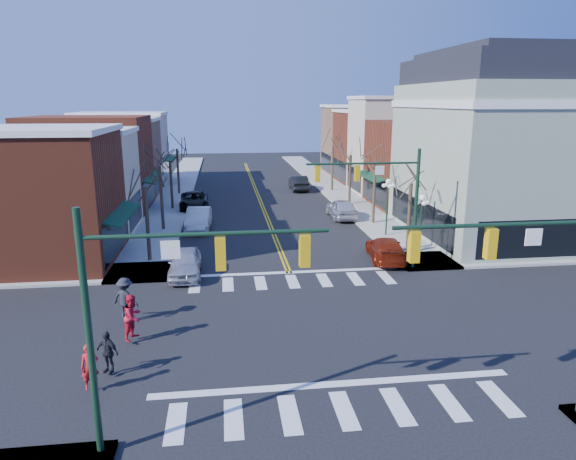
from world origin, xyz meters
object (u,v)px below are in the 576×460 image
object	(u,v)px
car_left_far	(194,200)
pedestrian_red_b	(133,317)
victorian_corner	(503,146)
car_right_near	(386,249)
car_left_near	(185,263)
car_left_mid	(199,219)
lamppost_midblock	(388,198)
lamppost_corner	(421,217)
car_right_mid	(342,208)
pedestrian_dark_a	(107,352)
pedestrian_dark_b	(125,298)
pedestrian_red_a	(90,367)
car_right_far	(299,183)

from	to	relation	value
car_left_far	pedestrian_red_b	distance (m)	27.47
victorian_corner	car_right_near	distance (m)	12.75
car_left_near	car_left_mid	xyz separation A→B (m)	(0.32, 11.07, 0.06)
victorian_corner	car_right_near	bearing A→B (deg)	-153.52
lamppost_midblock	car_left_mid	size ratio (longest dim) A/B	0.86
lamppost_corner	car_right_mid	world-z (taller)	lamppost_corner
pedestrian_red_b	pedestrian_dark_a	distance (m)	2.75
car_right_mid	victorian_corner	bearing A→B (deg)	145.04
pedestrian_dark_b	pedestrian_red_a	bearing A→B (deg)	114.82
pedestrian_red_a	pedestrian_dark_a	world-z (taller)	pedestrian_red_a
car_right_near	pedestrian_red_b	bearing A→B (deg)	42.44
lamppost_midblock	car_left_far	world-z (taller)	lamppost_midblock
pedestrian_dark_a	pedestrian_red_a	bearing A→B (deg)	-79.20
lamppost_midblock	pedestrian_red_a	xyz separation A→B (m)	(-16.62, -19.02, -2.00)
victorian_corner	car_right_far	bearing A→B (deg)	118.35
car_left_far	pedestrian_red_a	bearing A→B (deg)	-95.81
lamppost_corner	car_right_near	bearing A→B (deg)	151.74
lamppost_corner	pedestrian_red_a	bearing A→B (deg)	-143.01
car_left_near	car_left_far	world-z (taller)	car_left_far
lamppost_midblock	car_left_near	bearing A→B (deg)	-153.75
victorian_corner	lamppost_midblock	world-z (taller)	victorian_corner
pedestrian_red_b	pedestrian_dark_a	xyz separation A→B (m)	(-0.49, -2.70, -0.17)
pedestrian_red_b	pedestrian_dark_b	xyz separation A→B (m)	(-0.68, 2.15, -0.00)
lamppost_corner	car_right_far	world-z (taller)	lamppost_corner
car_left_far	pedestrian_dark_b	size ratio (longest dim) A/B	2.89
victorian_corner	lamppost_corner	xyz separation A→B (m)	(-8.30, -6.00, -3.70)
lamppost_midblock	pedestrian_red_a	size ratio (longest dim) A/B	2.67
car_right_near	car_right_far	world-z (taller)	car_right_far
lamppost_corner	pedestrian_red_b	distance (m)	18.13
victorian_corner	pedestrian_dark_a	xyz separation A→B (m)	(-24.56, -17.45, -5.70)
victorian_corner	pedestrian_red_b	xyz separation A→B (m)	(-24.07, -14.75, -5.54)
lamppost_midblock	victorian_corner	bearing A→B (deg)	-3.45
car_left_far	car_right_mid	world-z (taller)	car_right_mid
lamppost_corner	car_left_mid	distance (m)	17.57
car_left_near	lamppost_corner	bearing A→B (deg)	1.56
car_left_near	pedestrian_red_b	size ratio (longest dim) A/B	2.32
victorian_corner	car_left_mid	size ratio (longest dim) A/B	2.82
pedestrian_red_b	car_left_near	bearing A→B (deg)	14.56
car_left_mid	lamppost_corner	bearing A→B (deg)	-34.58
car_right_far	pedestrian_dark_b	size ratio (longest dim) A/B	2.57
pedestrian_red_a	pedestrian_dark_b	bearing A→B (deg)	73.33
car_right_far	pedestrian_red_b	size ratio (longest dim) A/B	2.57
car_right_near	lamppost_corner	bearing A→B (deg)	159.35
car_left_mid	pedestrian_red_a	xyz separation A→B (m)	(-2.74, -23.09, 0.13)
car_right_near	car_right_far	distance (m)	26.76
car_right_near	pedestrian_red_b	xyz separation A→B (m)	(-13.97, -9.72, 0.40)
lamppost_corner	car_left_mid	xyz separation A→B (m)	(-13.88, 10.57, -2.13)
car_right_near	pedestrian_red_a	size ratio (longest dim) A/B	3.08
pedestrian_red_a	pedestrian_dark_a	size ratio (longest dim) A/B	1.01
car_right_near	car_left_far	bearing A→B (deg)	-46.54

